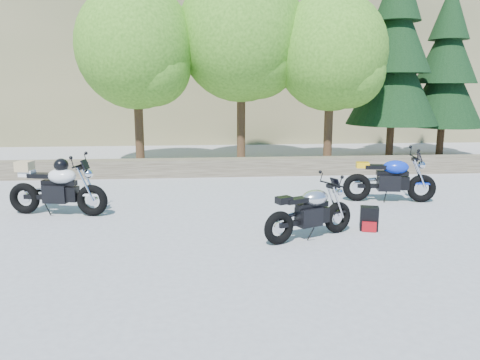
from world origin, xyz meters
The scene contains 12 objects.
ground centered at (0.00, 0.00, 0.00)m, with size 90.00×90.00×0.00m, color gray.
stone_wall centered at (0.00, 5.50, 0.25)m, with size 22.00×0.55×0.50m, color #4E4434.
hillside centered at (3.00, 28.00, 7.50)m, with size 80.00×30.00×15.00m, color #64653E.
tree_decid_left centered at (-2.39, 7.14, 3.63)m, with size 3.67×3.67×5.62m.
tree_decid_mid centered at (0.91, 7.54, 4.04)m, with size 4.08×4.08×6.24m.
tree_decid_right centered at (3.71, 6.94, 3.50)m, with size 3.54×3.54×5.41m.
conifer_near centered at (6.20, 8.20, 3.68)m, with size 3.17×3.17×7.06m.
conifer_far centered at (8.40, 8.80, 3.27)m, with size 2.82×2.82×6.27m.
silver_bike centered at (1.27, -0.43, 0.45)m, with size 1.70×0.91×0.91m.
white_bike centered at (-3.45, 1.48, 0.57)m, with size 2.07×0.73×1.15m.
blue_bike centered at (3.67, 1.99, 0.50)m, with size 2.05×0.66×1.03m.
backpack centered at (2.44, -0.07, 0.21)m, with size 0.37×0.34×0.43m.
Camera 1 is at (-0.57, -7.95, 2.52)m, focal length 35.00 mm.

